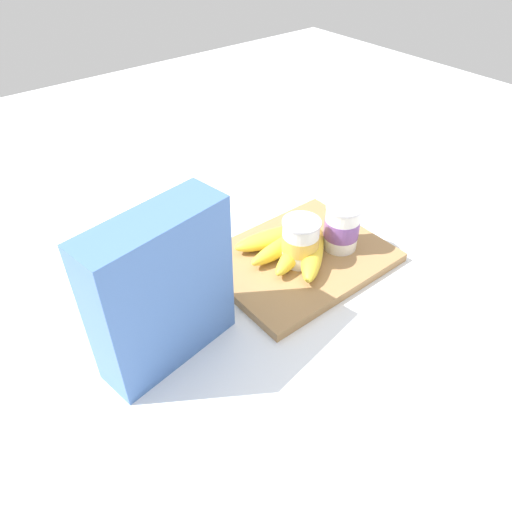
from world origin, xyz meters
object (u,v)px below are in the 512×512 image
at_px(yogurt_cup_front, 342,227).
at_px(banana_bunch, 293,246).
at_px(cutting_board, 299,259).
at_px(yogurt_cup_back, 300,241).
at_px(cereal_box, 162,291).

distance_m(yogurt_cup_front, banana_bunch, 0.09).
xyz_separation_m(cutting_board, yogurt_cup_front, (-0.08, 0.03, 0.05)).
bearing_deg(yogurt_cup_back, banana_bunch, -101.91).
bearing_deg(cereal_box, yogurt_cup_back, 175.10).
height_order(yogurt_cup_front, yogurt_cup_back, yogurt_cup_front).
height_order(yogurt_cup_front, banana_bunch, yogurt_cup_front).
xyz_separation_m(cereal_box, banana_bunch, (-0.29, -0.04, -0.09)).
relative_size(cereal_box, yogurt_cup_front, 2.72).
bearing_deg(yogurt_cup_back, cereal_box, 4.13).
distance_m(cereal_box, yogurt_cup_back, 0.29).
distance_m(yogurt_cup_back, banana_bunch, 0.03).
relative_size(cutting_board, yogurt_cup_front, 3.58).
relative_size(yogurt_cup_front, banana_bunch, 0.48).
height_order(cutting_board, cereal_box, cereal_box).
bearing_deg(yogurt_cup_front, cereal_box, 0.53).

